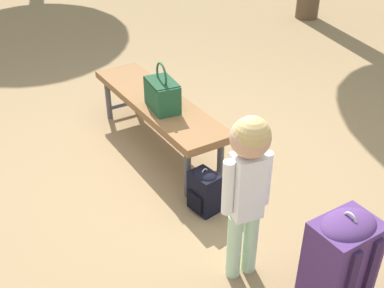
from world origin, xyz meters
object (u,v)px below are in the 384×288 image
object	(u,v)px
child_standing	(248,176)
backpack_large	(341,256)
handbag	(162,93)
park_bench	(157,105)
backpack_small	(204,189)

from	to	relation	value
child_standing	backpack_large	size ratio (longest dim) A/B	1.77
handbag	park_bench	bearing A→B (deg)	178.69
handbag	backpack_large	world-z (taller)	handbag
child_standing	backpack_large	xyz separation A→B (m)	(0.32, 0.41, -0.40)
child_standing	backpack_large	world-z (taller)	child_standing
park_bench	backpack_small	size ratio (longest dim) A/B	4.89
child_standing	backpack_small	xyz separation A→B (m)	(-0.61, 0.01, -0.52)
handbag	child_standing	world-z (taller)	child_standing
backpack_large	handbag	bearing A→B (deg)	-164.25
park_bench	handbag	size ratio (longest dim) A/B	4.48
park_bench	handbag	distance (m)	0.26
backpack_large	backpack_small	xyz separation A→B (m)	(-0.93, -0.40, -0.12)
handbag	backpack_large	distance (m)	1.73
handbag	child_standing	bearing A→B (deg)	2.30
handbag	backpack_small	xyz separation A→B (m)	(0.72, 0.06, -0.41)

